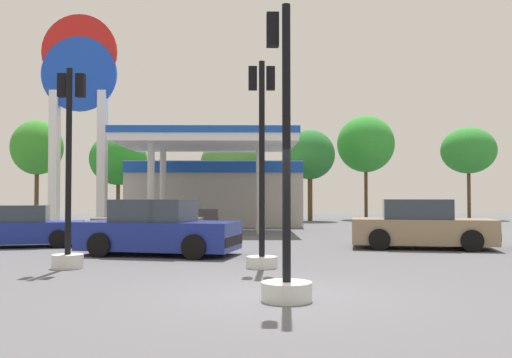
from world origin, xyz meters
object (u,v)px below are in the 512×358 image
at_px(station_pole_sign, 79,96).
at_px(traffic_signal_1, 285,226).
at_px(traffic_signal_0, 69,199).
at_px(tree_5, 468,151).
at_px(tree_2, 232,162).
at_px(tree_4, 366,144).
at_px(traffic_signal_3, 262,191).
at_px(car_2, 158,230).
at_px(tree_0, 37,148).
at_px(car_4, 148,223).
at_px(car_3, 22,228).
at_px(tree_3, 310,155).
at_px(tree_1, 118,159).
at_px(car_1, 421,226).

bearing_deg(station_pole_sign, traffic_signal_1, -63.29).
relative_size(traffic_signal_0, tree_5, 0.71).
bearing_deg(tree_2, tree_5, 1.04).
bearing_deg(tree_4, traffic_signal_3, -106.68).
bearing_deg(car_2, traffic_signal_0, -119.68).
height_order(station_pole_sign, tree_0, station_pole_sign).
bearing_deg(car_4, car_3, -143.72).
bearing_deg(car_3, car_2, -27.74).
xyz_separation_m(car_3, tree_0, (-8.01, 22.13, 4.65)).
xyz_separation_m(tree_3, tree_4, (4.42, 2.56, 1.00)).
bearing_deg(tree_4, car_2, -114.48).
bearing_deg(car_4, tree_1, 107.10).
xyz_separation_m(tree_0, tree_5, (31.91, -0.28, -0.21)).
height_order(car_2, car_4, car_2).
xyz_separation_m(traffic_signal_0, tree_3, (8.51, 25.11, 2.92)).
relative_size(station_pole_sign, traffic_signal_0, 2.19).
distance_m(car_4, tree_5, 28.08).
relative_size(car_4, tree_2, 0.69).
distance_m(car_4, tree_2, 19.27).
bearing_deg(traffic_signal_1, tree_2, 93.50).
distance_m(traffic_signal_0, tree_1, 25.93).
bearing_deg(traffic_signal_3, tree_2, 93.41).
distance_m(station_pole_sign, traffic_signal_0, 14.86).
height_order(car_1, car_4, car_1).
height_order(car_1, traffic_signal_1, traffic_signal_1).
relative_size(car_1, tree_3, 0.76).
relative_size(traffic_signal_0, traffic_signal_3, 0.96).
relative_size(car_2, tree_3, 0.77).
relative_size(car_3, tree_2, 0.70).
distance_m(tree_1, tree_5, 25.44).
bearing_deg(car_4, tree_4, 56.97).
relative_size(car_2, car_3, 1.15).
xyz_separation_m(station_pole_sign, tree_2, (6.98, 13.67, -2.40)).
xyz_separation_m(car_2, traffic_signal_0, (-1.67, -2.93, 0.92)).
height_order(traffic_signal_0, traffic_signal_3, traffic_signal_3).
distance_m(traffic_signal_3, tree_2, 27.25).
bearing_deg(car_3, traffic_signal_1, -49.62).
bearing_deg(traffic_signal_1, tree_1, 108.33).
distance_m(car_3, traffic_signal_3, 9.85).
distance_m(car_1, tree_4, 23.48).
bearing_deg(traffic_signal_0, station_pole_sign, 106.33).
relative_size(traffic_signal_0, tree_0, 0.66).
bearing_deg(tree_3, car_2, -107.14).
relative_size(car_3, traffic_signal_3, 0.84).
bearing_deg(tree_0, tree_1, -19.97).
bearing_deg(traffic_signal_1, car_2, 114.64).
bearing_deg(tree_3, car_4, -115.89).
relative_size(car_4, traffic_signal_1, 0.84).
height_order(station_pole_sign, traffic_signal_3, station_pole_sign).
relative_size(traffic_signal_0, tree_4, 0.63).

